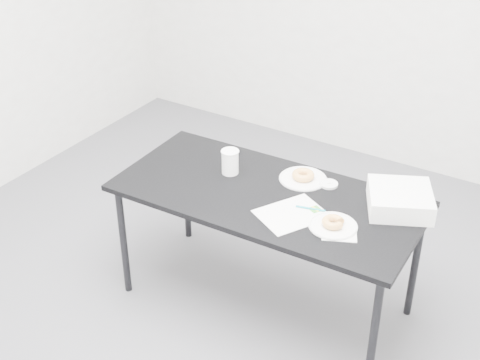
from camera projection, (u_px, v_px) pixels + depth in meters
The scene contains 13 objects.
floor at pixel (224, 304), 3.64m from camera, with size 4.00×4.00×0.00m, color #4D4D52.
table at pixel (267, 203), 3.33m from camera, with size 1.54×0.75×0.69m.
scorecard at pixel (292, 214), 3.14m from camera, with size 0.24×0.31×0.00m, color white.
logo_patch at pixel (315, 209), 3.17m from camera, with size 0.05×0.05×0.00m, color green.
pen at pixel (311, 208), 3.17m from camera, with size 0.01×0.01×0.14m, color #0D7F91.
napkin at pixel (339, 231), 3.02m from camera, with size 0.16×0.16×0.00m, color white.
plate_near at pixel (333, 226), 3.05m from camera, with size 0.22×0.22×0.01m, color white.
donut_near at pixel (333, 222), 3.04m from camera, with size 0.11×0.11×0.04m, color #CD8541.
plate_far at pixel (303, 179), 3.42m from camera, with size 0.24×0.24×0.01m, color white.
donut_far at pixel (303, 175), 3.41m from camera, with size 0.11×0.11×0.04m, color #CD8541.
coffee_cup at pixel (230, 162), 3.44m from camera, with size 0.09×0.09×0.13m, color white.
cup_lid at pixel (329, 184), 3.37m from camera, with size 0.09×0.09×0.01m, color white.
bakery_box at pixel (400, 200), 3.16m from camera, with size 0.29×0.29×0.10m, color white.
Camera 1 is at (1.52, -2.31, 2.45)m, focal length 50.00 mm.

